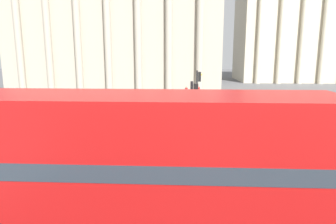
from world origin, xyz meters
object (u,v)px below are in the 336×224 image
at_px(plaza_building_left, 117,19).
at_px(traffic_light_mid, 198,90).
at_px(double_decker_bus, 130,161).
at_px(traffic_light_near, 193,113).
at_px(pedestrian_white, 275,103).
at_px(pedestrian_red, 186,92).
at_px(plaza_building_right, 299,29).

distance_m(plaza_building_left, traffic_light_mid, 26.00).
distance_m(double_decker_bus, traffic_light_near, 5.76).
bearing_deg(pedestrian_white, traffic_light_mid, 175.24).
xyz_separation_m(traffic_light_mid, pedestrian_red, (-0.73, 11.69, -1.68)).
height_order(plaza_building_left, traffic_light_near, plaza_building_left).
distance_m(plaza_building_left, pedestrian_red, 17.33).
relative_size(traffic_light_near, pedestrian_red, 2.48).
height_order(plaza_building_right, traffic_light_near, plaza_building_right).
bearing_deg(pedestrian_red, double_decker_bus, -153.55).
bearing_deg(double_decker_bus, traffic_light_near, 65.71).
distance_m(plaza_building_right, traffic_light_near, 52.27).
relative_size(plaza_building_right, traffic_light_near, 5.75).
bearing_deg(pedestrian_red, traffic_light_near, -149.30).
height_order(double_decker_bus, traffic_light_near, double_decker_bus).
bearing_deg(traffic_light_mid, traffic_light_near, -94.00).
distance_m(traffic_light_near, pedestrian_red, 20.44).
bearing_deg(plaza_building_right, traffic_light_mid, -118.47).
height_order(double_decker_bus, pedestrian_white, double_decker_bus).
bearing_deg(pedestrian_red, pedestrian_white, -106.51).
bearing_deg(pedestrian_white, plaza_building_left, 99.26).
bearing_deg(plaza_building_left, traffic_light_near, -71.99).
relative_size(plaza_building_left, pedestrian_white, 16.50).
relative_size(plaza_building_left, plaza_building_right, 1.29).
height_order(double_decker_bus, pedestrian_red, double_decker_bus).
bearing_deg(pedestrian_red, traffic_light_mid, -146.08).
height_order(pedestrian_white, pedestrian_red, pedestrian_white).
bearing_deg(plaza_building_left, double_decker_bus, -77.30).
height_order(plaza_building_left, pedestrian_red, plaza_building_left).
bearing_deg(traffic_light_mid, plaza_building_left, 115.53).
bearing_deg(double_decker_bus, plaza_building_right, 60.85).
distance_m(double_decker_bus, traffic_light_mid, 14.34).
height_order(double_decker_bus, plaza_building_left, plaza_building_left).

